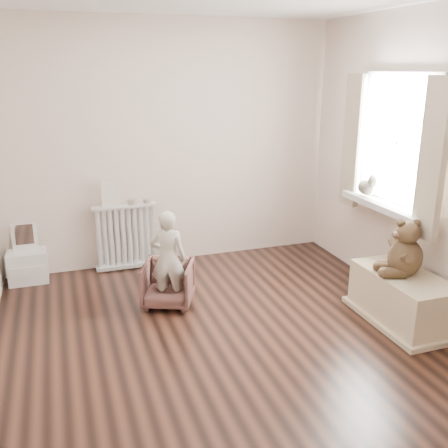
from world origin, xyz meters
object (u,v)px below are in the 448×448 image
object	(u,v)px
radiator	(126,234)
child	(168,259)
toy_vanity	(27,256)
teddy_bear	(406,248)
armchair	(168,284)
toy_bench	(402,299)
plush_cat	(368,186)

from	to	relation	value
radiator	child	world-z (taller)	child
toy_vanity	teddy_bear	bearing A→B (deg)	-32.05
toy_vanity	armchair	world-z (taller)	toy_vanity
radiator	armchair	size ratio (longest dim) A/B	1.59
toy_vanity	toy_bench	xyz separation A→B (m)	(3.07, -1.92, -0.08)
armchair	plush_cat	size ratio (longest dim) A/B	1.67
armchair	child	bearing A→B (deg)	-66.22
child	toy_bench	world-z (taller)	child
armchair	teddy_bear	xyz separation A→B (m)	(1.81, -0.95, 0.47)
radiator	toy_bench	xyz separation A→B (m)	(2.06, -1.95, -0.19)
toy_vanity	child	size ratio (longest dim) A/B	0.67
plush_cat	teddy_bear	bearing A→B (deg)	-107.37
toy_vanity	toy_bench	size ratio (longest dim) A/B	0.66
radiator	teddy_bear	distance (m)	2.83
toy_vanity	armchair	distance (m)	1.57
child	plush_cat	size ratio (longest dim) A/B	3.31
armchair	toy_bench	xyz separation A→B (m)	(1.83, -0.95, -0.00)
toy_vanity	armchair	bearing A→B (deg)	-37.88
radiator	toy_bench	distance (m)	2.84
armchair	radiator	bearing A→B (deg)	126.70
toy_vanity	armchair	size ratio (longest dim) A/B	1.34
armchair	toy_bench	size ratio (longest dim) A/B	0.49
toy_vanity	child	xyz separation A→B (m)	(1.24, -1.01, 0.19)
toy_vanity	toy_bench	distance (m)	3.62
toy_vanity	child	world-z (taller)	child
toy_vanity	child	distance (m)	1.61
armchair	toy_vanity	bearing A→B (deg)	165.90
toy_vanity	plush_cat	bearing A→B (deg)	-18.61
toy_vanity	toy_bench	world-z (taller)	toy_vanity
toy_vanity	toy_bench	bearing A→B (deg)	-31.98
child	plush_cat	bearing A→B (deg)	-158.19
armchair	toy_bench	world-z (taller)	toy_bench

